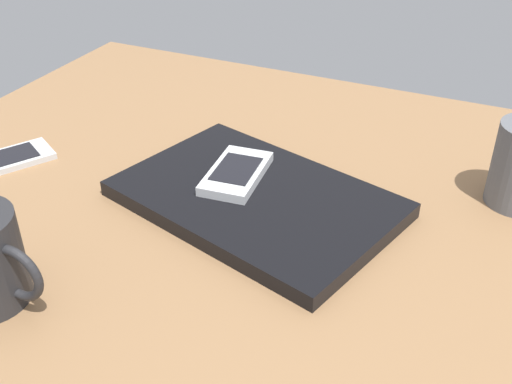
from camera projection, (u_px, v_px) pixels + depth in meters
The scene contains 4 objects.
desk_surface at pixel (325, 223), 75.42cm from camera, with size 120.00×80.00×3.00cm, color olive.
laptop_closed at pixel (256, 199), 75.32cm from camera, with size 32.59×21.37×1.94cm, color black.
cell_phone_on_laptop at pixel (235, 174), 77.14cm from camera, with size 7.27×11.82×1.34cm.
cell_phone_on_desk at pixel (12, 158), 84.87cm from camera, with size 10.38×12.06×0.98cm.
Camera 1 is at (18.01, -59.41, 45.29)cm, focal length 43.64 mm.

